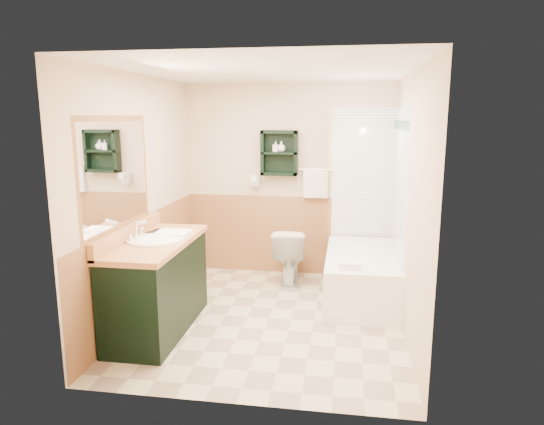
# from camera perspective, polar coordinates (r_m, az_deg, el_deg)

# --- Properties ---
(floor) EXTENTS (3.00, 3.00, 0.00)m
(floor) POSITION_cam_1_polar(r_m,az_deg,el_deg) (4.98, -0.32, -12.31)
(floor) COLOR beige
(floor) RESTS_ON ground
(back_wall) EXTENTS (2.60, 0.04, 2.40)m
(back_wall) POSITION_cam_1_polar(r_m,az_deg,el_deg) (6.12, 1.93, 3.82)
(back_wall) COLOR beige
(back_wall) RESTS_ON ground
(left_wall) EXTENTS (0.04, 3.00, 2.40)m
(left_wall) POSITION_cam_1_polar(r_m,az_deg,el_deg) (5.02, -15.40, 1.76)
(left_wall) COLOR beige
(left_wall) RESTS_ON ground
(right_wall) EXTENTS (0.04, 3.00, 2.40)m
(right_wall) POSITION_cam_1_polar(r_m,az_deg,el_deg) (4.62, 16.07, 0.93)
(right_wall) COLOR beige
(right_wall) RESTS_ON ground
(ceiling) EXTENTS (2.60, 3.00, 0.04)m
(ceiling) POSITION_cam_1_polar(r_m,az_deg,el_deg) (4.59, -0.35, 16.61)
(ceiling) COLOR white
(ceiling) RESTS_ON back_wall
(wainscot_left) EXTENTS (2.98, 2.98, 1.00)m
(wainscot_left) POSITION_cam_1_polar(r_m,az_deg,el_deg) (5.16, -14.64, -5.94)
(wainscot_left) COLOR #C0824D
(wainscot_left) RESTS_ON left_wall
(wainscot_back) EXTENTS (2.58, 2.58, 1.00)m
(wainscot_back) POSITION_cam_1_polar(r_m,az_deg,el_deg) (6.22, 1.85, -2.63)
(wainscot_back) COLOR #C0824D
(wainscot_back) RESTS_ON back_wall
(mirror_frame) EXTENTS (1.30, 1.30, 1.00)m
(mirror_frame) POSITION_cam_1_polar(r_m,az_deg,el_deg) (4.46, -17.89, 4.38)
(mirror_frame) COLOR #9B5E33
(mirror_frame) RESTS_ON left_wall
(mirror_glass) EXTENTS (1.20, 1.20, 0.90)m
(mirror_glass) POSITION_cam_1_polar(r_m,az_deg,el_deg) (4.46, -17.83, 4.38)
(mirror_glass) COLOR white
(mirror_glass) RESTS_ON left_wall
(tile_right) EXTENTS (1.50, 1.50, 2.10)m
(tile_right) POSITION_cam_1_polar(r_m,az_deg,el_deg) (5.37, 14.59, 0.79)
(tile_right) COLOR white
(tile_right) RESTS_ON right_wall
(tile_back) EXTENTS (0.95, 0.95, 2.10)m
(tile_back) POSITION_cam_1_polar(r_m,az_deg,el_deg) (6.06, 11.54, 2.09)
(tile_back) COLOR white
(tile_back) RESTS_ON back_wall
(tile_accent) EXTENTS (1.50, 1.50, 0.10)m
(tile_accent) POSITION_cam_1_polar(r_m,az_deg,el_deg) (5.29, 14.94, 9.88)
(tile_accent) COLOR #15492C
(tile_accent) RESTS_ON right_wall
(wall_shelf) EXTENTS (0.45, 0.15, 0.55)m
(wall_shelf) POSITION_cam_1_polar(r_m,az_deg,el_deg) (5.99, 0.87, 7.02)
(wall_shelf) COLOR black
(wall_shelf) RESTS_ON back_wall
(hair_dryer) EXTENTS (0.10, 0.24, 0.18)m
(hair_dryer) POSITION_cam_1_polar(r_m,az_deg,el_deg) (6.10, -1.91, 3.78)
(hair_dryer) COLOR white
(hair_dryer) RESTS_ON back_wall
(towel_bar) EXTENTS (0.40, 0.06, 0.40)m
(towel_bar) POSITION_cam_1_polar(r_m,az_deg,el_deg) (6.01, 5.19, 5.07)
(towel_bar) COLOR white
(towel_bar) RESTS_ON back_wall
(curtain_rod) EXTENTS (0.03, 1.60, 0.03)m
(curtain_rod) POSITION_cam_1_polar(r_m,az_deg,el_deg) (5.26, 6.81, 11.26)
(curtain_rod) COLOR silver
(curtain_rod) RESTS_ON back_wall
(shower_curtain) EXTENTS (1.05, 1.05, 1.70)m
(shower_curtain) POSITION_cam_1_polar(r_m,az_deg,el_deg) (5.50, 6.67, 2.38)
(shower_curtain) COLOR beige
(shower_curtain) RESTS_ON curtain_rod
(vanity) EXTENTS (0.59, 1.38, 0.87)m
(vanity) POSITION_cam_1_polar(r_m,az_deg,el_deg) (4.71, -13.33, -8.35)
(vanity) COLOR black
(vanity) RESTS_ON ground
(bathtub) EXTENTS (0.78, 1.50, 0.52)m
(bathtub) POSITION_cam_1_polar(r_m,az_deg,el_deg) (5.48, 10.52, -7.37)
(bathtub) COLOR white
(bathtub) RESTS_ON ground
(toilet) EXTENTS (0.42, 0.71, 0.67)m
(toilet) POSITION_cam_1_polar(r_m,az_deg,el_deg) (5.88, 2.07, -5.11)
(toilet) COLOR white
(toilet) RESTS_ON ground
(counter_towel) EXTENTS (0.31, 0.25, 0.04)m
(counter_towel) POSITION_cam_1_polar(r_m,az_deg,el_deg) (4.73, -11.51, -2.40)
(counter_towel) COLOR white
(counter_towel) RESTS_ON vanity
(vanity_book) EXTENTS (0.16, 0.05, 0.22)m
(vanity_book) POSITION_cam_1_polar(r_m,az_deg,el_deg) (4.87, -14.18, -1.04)
(vanity_book) COLOR black
(vanity_book) RESTS_ON vanity
(tub_towel) EXTENTS (0.21, 0.18, 0.07)m
(tub_towel) POSITION_cam_1_polar(r_m,az_deg,el_deg) (4.86, 9.11, -6.11)
(tub_towel) COLOR white
(tub_towel) RESTS_ON bathtub
(soap_bottle_a) EXTENTS (0.08, 0.14, 0.06)m
(soap_bottle_a) POSITION_cam_1_polar(r_m,az_deg,el_deg) (5.99, 0.43, 7.45)
(soap_bottle_a) COLOR white
(soap_bottle_a) RESTS_ON wall_shelf
(soap_bottle_b) EXTENTS (0.14, 0.15, 0.10)m
(soap_bottle_b) POSITION_cam_1_polar(r_m,az_deg,el_deg) (5.98, 1.10, 7.64)
(soap_bottle_b) COLOR white
(soap_bottle_b) RESTS_ON wall_shelf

